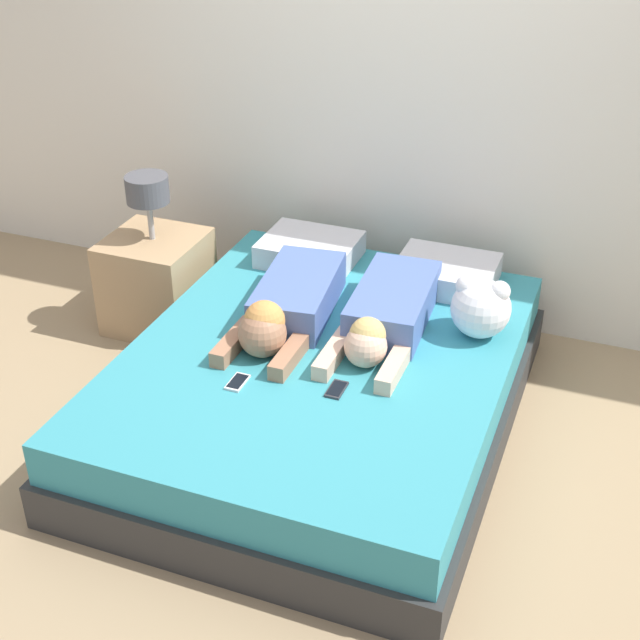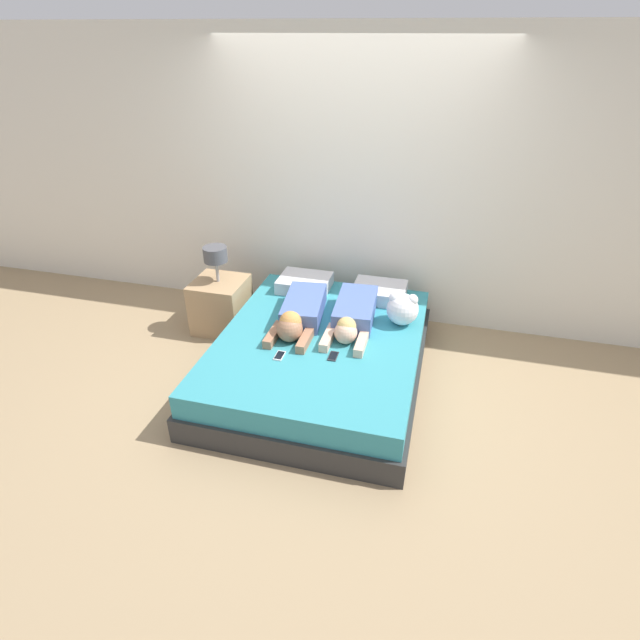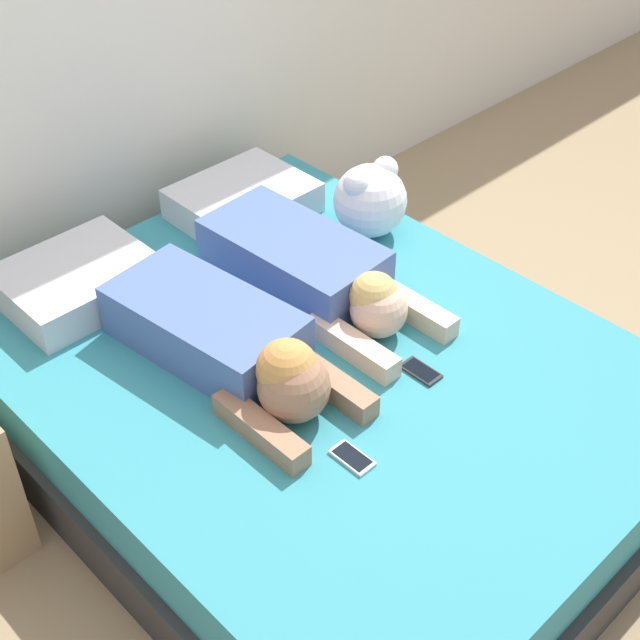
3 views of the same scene
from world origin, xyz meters
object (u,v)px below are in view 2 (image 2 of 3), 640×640
Objects in this scene: pillow_head_left at (305,283)px; person_left at (299,314)px; person_right at (353,315)px; plush_toy at (403,309)px; cell_phone_right at (333,356)px; cell_phone_left at (280,356)px; pillow_head_right at (379,292)px; nightstand at (221,302)px; bed at (320,357)px.

person_left is at bearing -77.57° from pillow_head_left.
person_right is 3.23× the size of plush_toy.
person_right is 0.51m from cell_phone_right.
pillow_head_left is 3.84× the size of cell_phone_left.
nightstand is at bearing -169.87° from pillow_head_right.
nightstand reaches higher than cell_phone_left.
person_left is at bearing -166.64° from person_right.
person_left reaches higher than bed.
pillow_head_right is 0.49m from plush_toy.
person_right reaches higher than cell_phone_left.
cell_phone_left is at bearing -122.09° from bed.
cell_phone_right is at bearing -46.02° from person_left.
pillow_head_right is at bearing 121.76° from plush_toy.
person_right is (0.22, 0.25, 0.29)m from bed.
cell_phone_left is 1.11m from plush_toy.
pillow_head_right is 0.53× the size of person_right.
pillow_head_right is 0.86m from person_left.
person_right is 7.28× the size of cell_phone_left.
pillow_head_left is 0.53× the size of person_left.
plush_toy is (0.44, 0.63, 0.13)m from cell_phone_right.
plush_toy reaches higher than cell_phone_right.
pillow_head_right is at bearing 75.46° from person_right.
cell_phone_right reaches higher than bed.
bed is 0.37m from cell_phone_right.
person_right is at bearing -162.07° from plush_toy.
pillow_head_left is at bearing 180.00° from pillow_head_right.
cell_phone_left is 0.41m from cell_phone_right.
pillow_head_left is 1.70× the size of plush_toy.
pillow_head_left reaches higher than bed.
plush_toy is at bearing 17.93° from person_right.
pillow_head_right is 3.84× the size of cell_phone_left.
nightstand is at bearing 148.98° from cell_phone_right.
nightstand reaches higher than person_right.
cell_phone_right is (-0.05, -0.50, -0.08)m from person_right.
plush_toy is at bearing 15.55° from person_left.
person_right reaches higher than cell_phone_right.
pillow_head_right is at bearing 63.00° from cell_phone_left.
pillow_head_right is 0.55m from person_right.
plush_toy is (0.61, 0.37, 0.34)m from bed.
cell_phone_right is 0.15× the size of nightstand.
person_right reaches higher than pillow_head_right.
cell_phone_left is (-0.58, -1.13, -0.05)m from pillow_head_right.
plush_toy is (0.25, -0.41, 0.08)m from pillow_head_right.
cell_phone_left is at bearing -126.20° from person_right.
person_left is at bearing -22.53° from nightstand.
pillow_head_right is 1.27m from cell_phone_left.
pillow_head_right reaches higher than bed.
pillow_head_right is 3.84× the size of cell_phone_right.
cell_phone_right is 0.78m from plush_toy.
plush_toy reaches higher than person_left.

